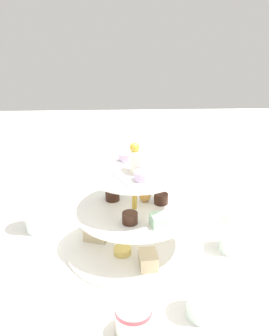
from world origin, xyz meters
name	(u,v)px	position (x,y,z in m)	size (l,w,h in m)	color
ground_plane	(134,247)	(0.00, 0.00, 0.00)	(2.40, 2.40, 0.00)	white
tiered_serving_stand	(135,218)	(0.00, 0.00, 0.07)	(0.29, 0.29, 0.24)	white
water_glass_tall_right	(38,205)	(-0.09, -0.21, 0.06)	(0.07, 0.07, 0.12)	silver
water_glass_short_left	(206,294)	(0.20, 0.11, 0.04)	(0.06, 0.06, 0.08)	silver
teacup_with_saucer	(133,322)	(0.24, -0.01, 0.02)	(0.09, 0.09, 0.05)	white
butter_knife_left	(151,191)	(-0.28, 0.06, 0.00)	(0.17, 0.01, 0.00)	silver
butter_knife_right	(15,311)	(0.19, -0.21, 0.00)	(0.17, 0.01, 0.00)	silver
water_glass_mid_back	(234,231)	(0.02, 0.21, 0.05)	(0.06, 0.06, 0.09)	silver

